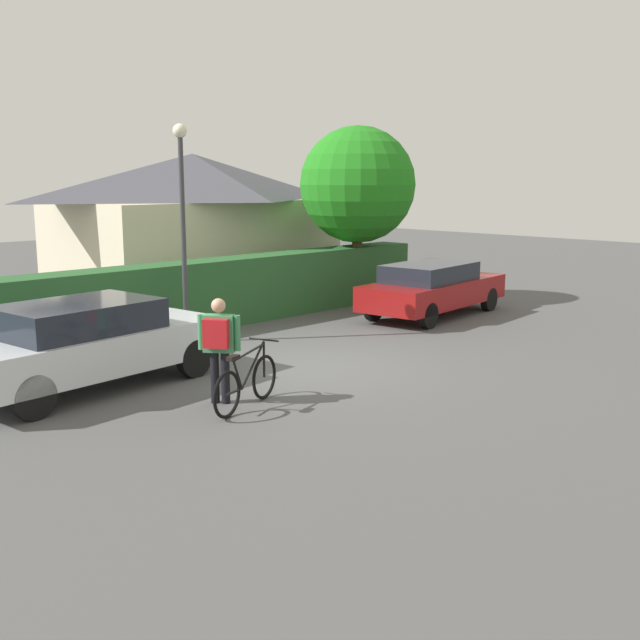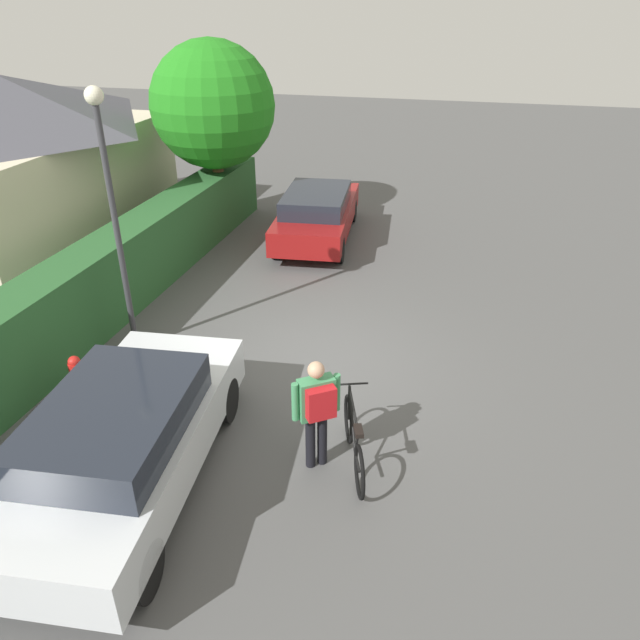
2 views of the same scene
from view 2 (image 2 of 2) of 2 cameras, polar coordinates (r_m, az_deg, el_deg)
name	(u,v)px [view 2 (image 2 of 2)]	position (r m, az deg, el deg)	size (l,w,h in m)	color
ground_plane	(316,362)	(10.24, -0.40, -4.00)	(60.00, 60.00, 0.00)	#4E4E4E
hedge_row	(87,294)	(11.61, -21.24, 2.28)	(15.25, 0.90, 1.51)	#27582B
house_distant	(15,162)	(16.40, -27.00, 13.25)	(7.62, 4.77, 3.97)	beige
parked_car_near	(125,439)	(7.78, -18.06, -10.71)	(4.53, 2.23, 1.41)	silver
parked_car_far	(317,213)	(15.29, -0.26, 10.13)	(4.50, 2.12, 1.30)	maroon
bicycle	(354,441)	(7.98, 3.23, -11.44)	(1.65, 0.73, 0.94)	black
person_rider	(317,406)	(7.60, -0.27, -8.20)	(0.52, 0.56, 1.59)	black
street_lamp	(110,192)	(10.09, -19.30, 11.44)	(0.28, 0.28, 4.36)	#38383D
tree_kerbside	(213,106)	(15.84, -10.13, 19.41)	(3.06, 3.06, 4.66)	brown
fire_hydrant	(78,379)	(9.78, -21.99, -5.21)	(0.20, 0.20, 0.81)	red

